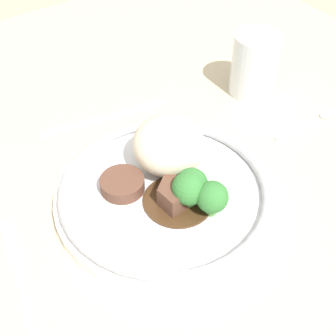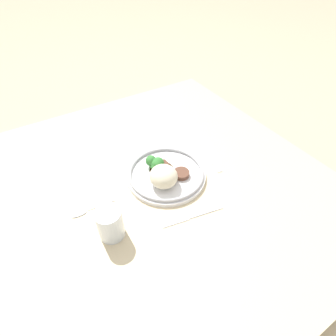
% 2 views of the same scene
% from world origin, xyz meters
% --- Properties ---
extents(ground_plane, '(8.00, 8.00, 0.00)m').
position_xyz_m(ground_plane, '(0.00, 0.00, 0.00)').
color(ground_plane, tan).
extents(dining_table, '(1.15, 1.23, 0.04)m').
position_xyz_m(dining_table, '(0.00, 0.00, 0.02)').
color(dining_table, beige).
rests_on(dining_table, ground).
extents(plate, '(0.29, 0.29, 0.09)m').
position_xyz_m(plate, '(-0.01, 0.01, 0.07)').
color(plate, white).
rests_on(plate, dining_table).
extents(juice_glass, '(0.08, 0.08, 0.10)m').
position_xyz_m(juice_glass, '(0.24, 0.12, 0.09)').
color(juice_glass, yellow).
rests_on(juice_glass, dining_table).
extents(fork, '(0.05, 0.19, 0.00)m').
position_xyz_m(fork, '(-0.22, 0.01, 0.04)').
color(fork, silver).
rests_on(fork, dining_table).
extents(knife, '(0.21, 0.05, 0.00)m').
position_xyz_m(knife, '(0.01, 0.20, 0.04)').
color(knife, silver).
rests_on(knife, dining_table).
extents(spoon, '(0.15, 0.03, 0.01)m').
position_xyz_m(spoon, '(0.29, -0.00, 0.04)').
color(spoon, silver).
rests_on(spoon, dining_table).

